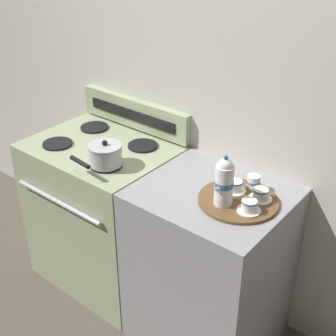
{
  "coord_description": "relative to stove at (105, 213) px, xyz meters",
  "views": [
    {
      "loc": [
        1.37,
        -1.54,
        2.05
      ],
      "look_at": [
        0.19,
        -0.07,
        0.98
      ],
      "focal_mm": 50.0,
      "sensor_mm": 36.0,
      "label": 1
    }
  ],
  "objects": [
    {
      "name": "ground_plane",
      "position": [
        0.35,
        0.0,
        -0.45
      ],
      "size": [
        6.0,
        6.0,
        0.0
      ],
      "primitive_type": "plane",
      "color": "brown"
    },
    {
      "name": "wall_back",
      "position": [
        0.35,
        0.33,
        0.65
      ],
      "size": [
        6.0,
        0.05,
        2.2
      ],
      "color": "beige",
      "rests_on": "ground"
    },
    {
      "name": "stove",
      "position": [
        0.0,
        0.0,
        0.0
      ],
      "size": [
        0.79,
        0.64,
        0.91
      ],
      "color": "#9EAD84",
      "rests_on": "ground"
    },
    {
      "name": "control_panel",
      "position": [
        0.0,
        0.28,
        0.54
      ],
      "size": [
        0.77,
        0.05,
        0.17
      ],
      "color": "#9EAD84",
      "rests_on": "stove"
    },
    {
      "name": "side_counter",
      "position": [
        0.75,
        0.0,
        -0.0
      ],
      "size": [
        0.68,
        0.61,
        0.9
      ],
      "color": "#939399",
      "rests_on": "ground"
    },
    {
      "name": "saucepan",
      "position": [
        0.19,
        -0.14,
        0.51
      ],
      "size": [
        0.17,
        0.25,
        0.13
      ],
      "color": "#B7B7BC",
      "rests_on": "stove"
    },
    {
      "name": "serving_tray",
      "position": [
        0.87,
        0.0,
        0.45
      ],
      "size": [
        0.36,
        0.36,
        0.01
      ],
      "color": "brown",
      "rests_on": "side_counter"
    },
    {
      "name": "teapot",
      "position": [
        0.84,
        -0.07,
        0.57
      ],
      "size": [
        0.08,
        0.13,
        0.24
      ],
      "color": "white",
      "rests_on": "serving_tray"
    },
    {
      "name": "teacup_left",
      "position": [
        0.95,
        0.06,
        0.49
      ],
      "size": [
        0.1,
        0.1,
        0.05
      ],
      "color": "white",
      "rests_on": "serving_tray"
    },
    {
      "name": "teacup_right",
      "position": [
        0.83,
        0.05,
        0.49
      ],
      "size": [
        0.1,
        0.1,
        0.05
      ],
      "color": "white",
      "rests_on": "serving_tray"
    },
    {
      "name": "teacup_front",
      "position": [
        0.96,
        -0.05,
        0.49
      ],
      "size": [
        0.1,
        0.1,
        0.05
      ],
      "color": "white",
      "rests_on": "serving_tray"
    },
    {
      "name": "creamer_jug",
      "position": [
        0.88,
        0.12,
        0.49
      ],
      "size": [
        0.06,
        0.06,
        0.06
      ],
      "color": "white",
      "rests_on": "serving_tray"
    }
  ]
}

